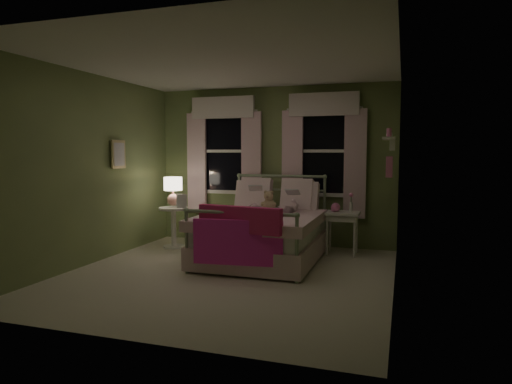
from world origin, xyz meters
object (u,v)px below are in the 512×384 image
(child_left, at_px, (254,188))
(nightstand_right, at_px, (342,218))
(teddy_bear, at_px, (269,203))
(table_lamp, at_px, (173,188))
(nightstand_left, at_px, (174,222))
(child_right, at_px, (290,193))
(bed, at_px, (264,233))

(child_left, distance_m, nightstand_right, 1.39)
(child_left, bearing_deg, teddy_bear, 132.90)
(child_left, relative_size, table_lamp, 1.80)
(nightstand_left, distance_m, table_lamp, 0.54)
(teddy_bear, bearing_deg, child_right, 29.50)
(bed, relative_size, teddy_bear, 6.39)
(child_left, height_order, nightstand_left, child_left)
(teddy_bear, bearing_deg, nightstand_left, 176.51)
(child_left, relative_size, child_right, 1.14)
(child_right, xyz_separation_m, teddy_bear, (-0.28, -0.16, -0.14))
(teddy_bear, distance_m, table_lamp, 1.63)
(teddy_bear, bearing_deg, table_lamp, 176.51)
(nightstand_left, xyz_separation_m, table_lamp, (0.00, -0.00, 0.54))
(child_right, relative_size, nightstand_right, 1.14)
(bed, relative_size, table_lamp, 4.40)
(child_right, distance_m, table_lamp, 1.90)
(child_right, height_order, table_lamp, child_right)
(nightstand_left, bearing_deg, child_left, 2.53)
(bed, distance_m, nightstand_left, 1.66)
(teddy_bear, relative_size, table_lamp, 0.69)
(child_left, relative_size, teddy_bear, 2.62)
(table_lamp, height_order, nightstand_right, table_lamp)
(bed, distance_m, teddy_bear, 0.49)
(child_left, distance_m, table_lamp, 1.35)
(bed, height_order, child_left, child_left)
(child_right, relative_size, table_lamp, 1.57)
(child_right, xyz_separation_m, table_lamp, (-1.90, -0.06, 0.02))
(nightstand_left, distance_m, nightstand_right, 2.67)
(child_left, xyz_separation_m, nightstand_right, (1.30, 0.23, -0.44))
(bed, xyz_separation_m, child_right, (0.28, 0.42, 0.55))
(nightstand_right, bearing_deg, nightstand_left, -173.82)
(child_left, xyz_separation_m, table_lamp, (-1.34, -0.06, -0.03))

